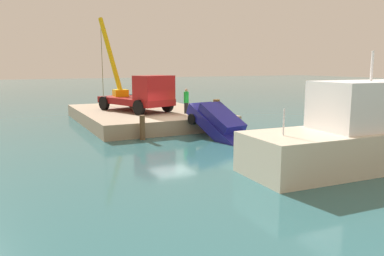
# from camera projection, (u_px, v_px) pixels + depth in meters

# --- Properties ---
(ground) EXTENTS (200.00, 200.00, 0.00)m
(ground) POSITION_uv_depth(u_px,v_px,m) (172.00, 133.00, 23.81)
(ground) COLOR #2D6066
(dock) EXTENTS (12.42, 8.96, 0.89)m
(dock) POSITION_uv_depth(u_px,v_px,m) (144.00, 116.00, 28.32)
(dock) COLOR gray
(dock) RESTS_ON ground
(crane_truck) EXTENTS (8.69, 4.35, 7.04)m
(crane_truck) POSITION_uv_depth(u_px,v_px,m) (141.00, 93.00, 26.96)
(crane_truck) COLOR maroon
(crane_truck) RESTS_ON dock
(dock_worker) EXTENTS (0.34, 0.34, 1.69)m
(dock_worker) POSITION_uv_depth(u_px,v_px,m) (186.00, 101.00, 25.96)
(dock_worker) COLOR black
(dock_worker) RESTS_ON dock
(salvaged_car) EXTENTS (4.73, 2.62, 2.87)m
(salvaged_car) POSITION_uv_depth(u_px,v_px,m) (221.00, 126.00, 21.80)
(salvaged_car) COLOR navy
(salvaged_car) RESTS_ON ground
(piling_near) EXTENTS (0.30, 0.30, 1.39)m
(piling_near) POSITION_uv_depth(u_px,v_px,m) (142.00, 128.00, 21.44)
(piling_near) COLOR brown
(piling_near) RESTS_ON ground
(piling_mid) EXTENTS (0.40, 0.40, 2.12)m
(piling_mid) POSITION_uv_depth(u_px,v_px,m) (216.00, 117.00, 23.13)
(piling_mid) COLOR brown
(piling_mid) RESTS_ON ground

